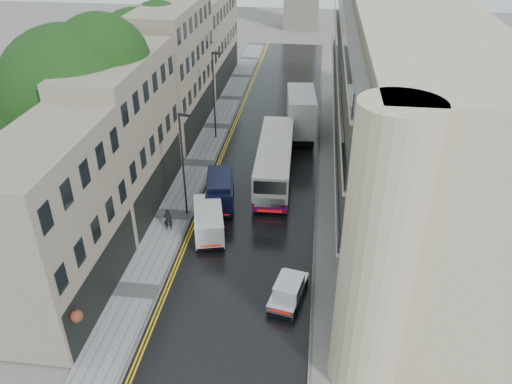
% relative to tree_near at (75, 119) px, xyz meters
% --- Properties ---
extents(road, '(9.00, 85.00, 0.02)m').
position_rel_tree_near_xyz_m(road, '(12.50, 7.50, -6.94)').
color(road, black).
rests_on(road, ground).
extents(left_sidewalk, '(2.70, 85.00, 0.12)m').
position_rel_tree_near_xyz_m(left_sidewalk, '(6.65, 7.50, -6.89)').
color(left_sidewalk, gray).
rests_on(left_sidewalk, ground).
extents(right_sidewalk, '(1.80, 85.00, 0.12)m').
position_rel_tree_near_xyz_m(right_sidewalk, '(17.90, 7.50, -6.89)').
color(right_sidewalk, slate).
rests_on(right_sidewalk, ground).
extents(old_shop_row, '(4.50, 56.00, 12.00)m').
position_rel_tree_near_xyz_m(old_shop_row, '(3.05, 10.00, -0.95)').
color(old_shop_row, gray).
rests_on(old_shop_row, ground).
extents(modern_block, '(8.00, 40.00, 14.00)m').
position_rel_tree_near_xyz_m(modern_block, '(22.80, 6.00, 0.05)').
color(modern_block, '#B9AB8A').
rests_on(modern_block, ground).
extents(tree_near, '(10.56, 10.56, 13.89)m').
position_rel_tree_near_xyz_m(tree_near, '(0.00, 0.00, 0.00)').
color(tree_near, black).
rests_on(tree_near, ground).
extents(tree_far, '(9.24, 9.24, 12.46)m').
position_rel_tree_near_xyz_m(tree_far, '(0.30, 13.00, -0.72)').
color(tree_far, black).
rests_on(tree_far, ground).
extents(cream_bus, '(2.98, 11.67, 3.16)m').
position_rel_tree_near_xyz_m(cream_bus, '(12.36, 2.48, -5.34)').
color(cream_bus, silver).
rests_on(cream_bus, road).
extents(white_lorry, '(3.30, 8.69, 4.46)m').
position_rel_tree_near_xyz_m(white_lorry, '(14.10, 13.13, -4.70)').
color(white_lorry, silver).
rests_on(white_lorry, road).
extents(silver_hatchback, '(2.26, 3.80, 1.33)m').
position_rel_tree_near_xyz_m(silver_hatchback, '(14.65, -9.70, -6.26)').
color(silver_hatchback, '#BBBCC1').
rests_on(silver_hatchback, road).
extents(white_van, '(2.91, 4.75, 2.00)m').
position_rel_tree_near_xyz_m(white_van, '(9.24, -4.44, -5.92)').
color(white_van, white).
rests_on(white_van, road).
extents(navy_van, '(2.72, 5.13, 2.49)m').
position_rel_tree_near_xyz_m(navy_van, '(9.14, -0.53, -5.68)').
color(navy_van, black).
rests_on(navy_van, road).
extents(pedestrian, '(0.69, 0.56, 1.63)m').
position_rel_tree_near_xyz_m(pedestrian, '(6.81, -2.67, -6.01)').
color(pedestrian, black).
rests_on(pedestrian, left_sidewalk).
extents(lamp_post_near, '(0.91, 0.39, 7.87)m').
position_rel_tree_near_xyz_m(lamp_post_near, '(7.60, -0.59, -2.89)').
color(lamp_post_near, black).
rests_on(lamp_post_near, left_sidewalk).
extents(lamp_post_far, '(0.95, 0.38, 8.23)m').
position_rel_tree_near_xyz_m(lamp_post_far, '(7.07, 13.08, -2.71)').
color(lamp_post_far, black).
rests_on(lamp_post_far, left_sidewalk).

